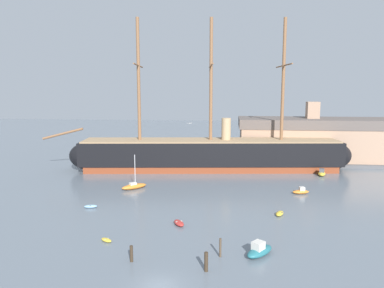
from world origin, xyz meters
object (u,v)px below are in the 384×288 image
tall_ship (210,154)px  motorboat_far_right (322,173)px  motorboat_foreground_right (259,250)px  motorboat_alongside_stern (301,191)px  dinghy_mid_right (280,213)px  sailboat_alongside_bow (134,186)px  mooring_piling_left_pair (220,248)px  mooring_piling_right_pair (131,254)px  dinghy_foreground_left (106,240)px  seagull_in_flight (189,123)px  dinghy_mid_left (91,206)px  motorboat_far_left (93,165)px  dinghy_near_centre (179,223)px  sailboat_distant_centre (211,160)px  dockside_warehouse_right (341,141)px  mooring_piling_nearest (206,262)px

tall_ship → motorboat_far_right: (25.86, -3.60, -3.38)m
motorboat_foreground_right → motorboat_alongside_stern: (9.93, 27.77, -0.18)m
motorboat_foreground_right → dinghy_mid_right: 15.61m
sailboat_alongside_bow → motorboat_alongside_stern: 32.50m
motorboat_far_right → mooring_piling_left_pair: size_ratio=1.82×
motorboat_foreground_right → mooring_piling_right_pair: size_ratio=2.37×
dinghy_foreground_left → seagull_in_flight: 22.13m
tall_ship → dinghy_mid_left: 37.00m
dinghy_foreground_left → motorboat_far_left: bearing=112.4°
dinghy_near_centre → motorboat_far_right: (28.49, 34.69, 0.27)m
motorboat_foreground_right → sailboat_distant_centre: (-8.72, 56.82, -0.11)m
dinghy_foreground_left → sailboat_distant_centre: (10.90, 54.62, 0.32)m
tall_ship → seagull_in_flight: 32.74m
dinghy_foreground_left → mooring_piling_left_pair: mooring_piling_left_pair is taller
mooring_piling_left_pair → seagull_in_flight: 22.38m
sailboat_distant_centre → motorboat_far_right: bearing=-26.4°
motorboat_alongside_stern → motorboat_far_left: 51.88m
mooring_piling_right_pair → motorboat_alongside_stern: bearing=51.2°
dinghy_near_centre → mooring_piling_left_pair: (6.31, -9.92, 0.84)m
motorboat_foreground_right → dockside_warehouse_right: 66.41m
motorboat_alongside_stern → seagull_in_flight: (-20.11, -11.39, 13.87)m
mooring_piling_nearest → seagull_in_flight: seagull_in_flight is taller
mooring_piling_right_pair → motorboat_foreground_right: bearing=11.8°
dinghy_foreground_left → dinghy_mid_left: size_ratio=0.84×
tall_ship → dinghy_foreground_left: 46.71m
motorboat_far_left → mooring_piling_nearest: size_ratio=1.69×
dinghy_mid_left → motorboat_far_right: 52.57m
dinghy_mid_left → sailboat_alongside_bow: size_ratio=0.33×
sailboat_distant_centre → sailboat_alongside_bow: bearing=-115.6°
mooring_piling_right_pair → dockside_warehouse_right: dockside_warehouse_right is taller
sailboat_alongside_bow → mooring_piling_nearest: 36.44m
motorboat_far_right → dinghy_foreground_left: bearing=-131.8°
dinghy_foreground_left → sailboat_distant_centre: sailboat_distant_centre is taller
motorboat_alongside_stern → mooring_piling_right_pair: (-24.78, -30.87, 0.49)m
mooring_piling_nearest → mooring_piling_left_pair: mooring_piling_left_pair is taller
motorboat_foreground_right → dinghy_mid_left: 30.98m
dinghy_near_centre → seagull_in_flight: 15.83m
sailboat_alongside_bow → motorboat_far_right: bearing=21.5°
dinghy_foreground_left → dinghy_mid_right: bearing=28.1°
mooring_piling_left_pair → mooring_piling_nearest: bearing=-111.3°
sailboat_alongside_bow → mooring_piling_right_pair: bearing=-76.0°
sailboat_distant_centre → mooring_piling_left_pair: 57.80m
dinghy_foreground_left → mooring_piling_right_pair: mooring_piling_right_pair is taller
dinghy_near_centre → motorboat_alongside_stern: size_ratio=0.85×
tall_ship → motorboat_foreground_right: 48.22m
sailboat_alongside_bow → dinghy_near_centre: bearing=-58.4°
tall_ship → dinghy_mid_right: size_ratio=28.91×
motorboat_foreground_right → motorboat_far_left: (-38.15, 47.26, -0.13)m
dinghy_near_centre → sailboat_distant_centre: sailboat_distant_centre is taller
dinghy_mid_left → sailboat_distant_centre: 45.08m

